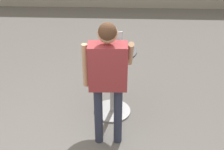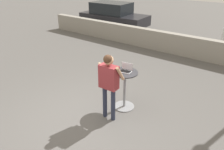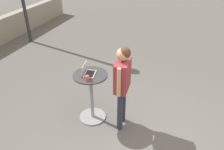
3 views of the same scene
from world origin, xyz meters
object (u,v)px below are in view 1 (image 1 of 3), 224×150
Objects in this scene: cafe_table at (112,78)px; laptop at (112,45)px; coffee_mug at (96,47)px; standing_person at (108,71)px.

cafe_table is 3.14× the size of laptop.
standing_person is at bearing -72.78° from coffee_mug.
coffee_mug is at bearing -158.32° from laptop.
standing_person is (0.19, -0.61, -0.00)m from coffee_mug.
standing_person is (-0.03, -0.65, 0.50)m from cafe_table.
coffee_mug is at bearing -171.23° from cafe_table.
laptop is 0.23m from coffee_mug.
coffee_mug is at bearing 107.22° from standing_person.
laptop is (-0.01, 0.05, 0.50)m from cafe_table.
cafe_table is 0.62× the size of standing_person.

